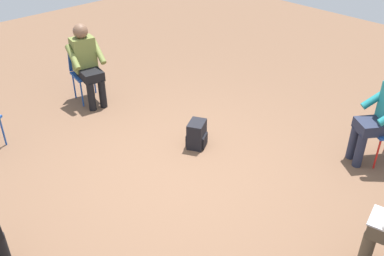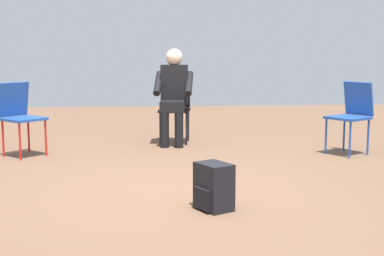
% 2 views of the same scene
% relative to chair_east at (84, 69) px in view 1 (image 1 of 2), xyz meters
% --- Properties ---
extents(ground_plane, '(14.64, 14.64, 0.00)m').
position_rel_chair_east_xyz_m(ground_plane, '(-2.48, 0.25, -0.50)').
color(ground_plane, brown).
extents(chair_east, '(0.50, 0.46, 0.85)m').
position_rel_chair_east_xyz_m(chair_east, '(0.00, 0.00, 0.00)').
color(chair_east, '#1E4799').
rests_on(chair_east, ground).
extents(person_in_olive, '(0.56, 0.55, 1.24)m').
position_rel_chair_east_xyz_m(person_in_olive, '(-0.16, 0.03, 0.20)').
color(person_in_olive, black).
rests_on(person_in_olive, ground).
extents(backpack_near_laptop_user, '(0.31, 0.34, 0.36)m').
position_rel_chair_east_xyz_m(backpack_near_laptop_user, '(-2.21, -0.31, -0.34)').
color(backpack_near_laptop_user, black).
rests_on(backpack_near_laptop_user, ground).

